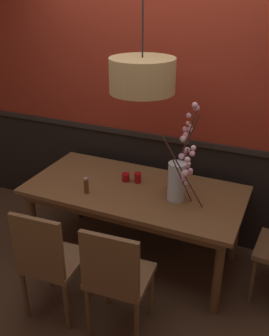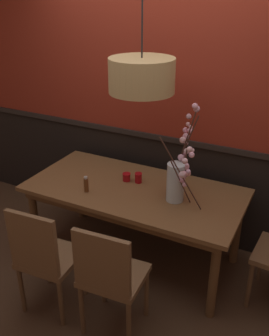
{
  "view_description": "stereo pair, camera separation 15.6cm",
  "coord_description": "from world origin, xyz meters",
  "px_view_note": "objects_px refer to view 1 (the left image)",
  "views": [
    {
      "loc": [
        1.19,
        -2.67,
        2.34
      ],
      "look_at": [
        0.0,
        0.0,
        0.93
      ],
      "focal_mm": 41.02,
      "sensor_mm": 36.0,
      "label": 1
    },
    {
      "loc": [
        1.33,
        -2.6,
        2.34
      ],
      "look_at": [
        0.0,
        0.0,
        0.93
      ],
      "focal_mm": 41.02,
      "sensor_mm": 36.0,
      "label": 2
    }
  ],
  "objects_px": {
    "chair_far_side_right": "(193,176)",
    "candle_holder_nearer_center": "(126,177)",
    "chair_far_side_left": "(144,164)",
    "candle_holder_nearer_edge": "(138,178)",
    "chair_near_side_left": "(48,259)",
    "condiment_bottle": "(86,186)",
    "vase_with_blossoms": "(179,175)",
    "chair_near_side_right": "(116,276)",
    "pendant_lamp": "(142,75)",
    "dining_table": "(134,196)"
  },
  "relations": [
    {
      "from": "candle_holder_nearer_edge",
      "to": "vase_with_blossoms",
      "type": "bearing_deg",
      "value": -17.13
    },
    {
      "from": "chair_near_side_left",
      "to": "vase_with_blossoms",
      "type": "xyz_separation_m",
      "value": [
        0.7,
        0.86,
        0.43
      ]
    },
    {
      "from": "vase_with_blossoms",
      "to": "pendant_lamp",
      "type": "distance_m",
      "value": 0.84
    },
    {
      "from": "chair_near_side_right",
      "to": "candle_holder_nearer_center",
      "type": "height_order",
      "value": "chair_near_side_right"
    },
    {
      "from": "dining_table",
      "to": "chair_near_side_left",
      "type": "xyz_separation_m",
      "value": [
        -0.3,
        -0.88,
        -0.14
      ]
    },
    {
      "from": "candle_holder_nearer_center",
      "to": "vase_with_blossoms",
      "type": "bearing_deg",
      "value": -11.86
    },
    {
      "from": "vase_with_blossoms",
      "to": "candle_holder_nearer_center",
      "type": "bearing_deg",
      "value": 168.14
    },
    {
      "from": "dining_table",
      "to": "chair_near_side_left",
      "type": "distance_m",
      "value": 0.94
    },
    {
      "from": "chair_far_side_left",
      "to": "pendant_lamp",
      "type": "height_order",
      "value": "pendant_lamp"
    },
    {
      "from": "chair_near_side_right",
      "to": "candle_holder_nearer_edge",
      "type": "bearing_deg",
      "value": 105.01
    },
    {
      "from": "chair_near_side_right",
      "to": "condiment_bottle",
      "type": "distance_m",
      "value": 0.88
    },
    {
      "from": "chair_near_side_left",
      "to": "chair_far_side_right",
      "type": "distance_m",
      "value": 1.84
    },
    {
      "from": "dining_table",
      "to": "candle_holder_nearer_center",
      "type": "height_order",
      "value": "candle_holder_nearer_center"
    },
    {
      "from": "chair_near_side_right",
      "to": "pendant_lamp",
      "type": "relative_size",
      "value": 0.82
    },
    {
      "from": "chair_near_side_right",
      "to": "vase_with_blossoms",
      "type": "distance_m",
      "value": 0.94
    },
    {
      "from": "chair_near_side_right",
      "to": "pendant_lamp",
      "type": "bearing_deg",
      "value": 100.9
    },
    {
      "from": "dining_table",
      "to": "chair_far_side_right",
      "type": "height_order",
      "value": "chair_far_side_right"
    },
    {
      "from": "dining_table",
      "to": "candle_holder_nearer_center",
      "type": "xyz_separation_m",
      "value": [
        -0.13,
        0.09,
        0.12
      ]
    },
    {
      "from": "chair_far_side_left",
      "to": "chair_far_side_right",
      "type": "bearing_deg",
      "value": -3.43
    },
    {
      "from": "dining_table",
      "to": "chair_near_side_right",
      "type": "height_order",
      "value": "chair_near_side_right"
    },
    {
      "from": "chair_far_side_right",
      "to": "condiment_bottle",
      "type": "height_order",
      "value": "chair_far_side_right"
    },
    {
      "from": "chair_far_side_right",
      "to": "pendant_lamp",
      "type": "bearing_deg",
      "value": -102.53
    },
    {
      "from": "chair_near_side_left",
      "to": "condiment_bottle",
      "type": "xyz_separation_m",
      "value": [
        -0.04,
        0.64,
        0.28
      ]
    },
    {
      "from": "chair_far_side_left",
      "to": "candle_holder_nearer_edge",
      "type": "distance_m",
      "value": 0.87
    },
    {
      "from": "chair_near_side_left",
      "to": "candle_holder_nearer_edge",
      "type": "distance_m",
      "value": 1.06
    },
    {
      "from": "chair_near_side_right",
      "to": "vase_with_blossoms",
      "type": "relative_size",
      "value": 1.2
    },
    {
      "from": "condiment_bottle",
      "to": "pendant_lamp",
      "type": "bearing_deg",
      "value": 24.21
    },
    {
      "from": "chair_near_side_right",
      "to": "condiment_bottle",
      "type": "xyz_separation_m",
      "value": [
        -0.58,
        0.6,
        0.28
      ]
    },
    {
      "from": "candle_holder_nearer_center",
      "to": "candle_holder_nearer_edge",
      "type": "relative_size",
      "value": 0.81
    },
    {
      "from": "chair_near_side_right",
      "to": "candle_holder_nearer_edge",
      "type": "relative_size",
      "value": 10.11
    },
    {
      "from": "chair_far_side_right",
      "to": "candle_holder_nearer_edge",
      "type": "height_order",
      "value": "chair_far_side_right"
    },
    {
      "from": "vase_with_blossoms",
      "to": "candle_holder_nearer_edge",
      "type": "distance_m",
      "value": 0.47
    },
    {
      "from": "chair_near_side_left",
      "to": "vase_with_blossoms",
      "type": "bearing_deg",
      "value": 50.85
    },
    {
      "from": "chair_far_side_left",
      "to": "candle_holder_nearer_edge",
      "type": "bearing_deg",
      "value": -71.18
    },
    {
      "from": "pendant_lamp",
      "to": "candle_holder_nearer_center",
      "type": "bearing_deg",
      "value": 146.24
    },
    {
      "from": "dining_table",
      "to": "candle_holder_nearer_edge",
      "type": "height_order",
      "value": "candle_holder_nearer_edge"
    },
    {
      "from": "candle_holder_nearer_center",
      "to": "condiment_bottle",
      "type": "height_order",
      "value": "condiment_bottle"
    },
    {
      "from": "dining_table",
      "to": "chair_far_side_right",
      "type": "bearing_deg",
      "value": 71.66
    },
    {
      "from": "chair_far_side_left",
      "to": "candle_holder_nearer_center",
      "type": "distance_m",
      "value": 0.86
    },
    {
      "from": "chair_far_side_right",
      "to": "candle_holder_nearer_center",
      "type": "relative_size",
      "value": 12.47
    },
    {
      "from": "candle_holder_nearer_center",
      "to": "condiment_bottle",
      "type": "distance_m",
      "value": 0.39
    },
    {
      "from": "vase_with_blossoms",
      "to": "chair_near_side_right",
      "type": "bearing_deg",
      "value": -101.06
    },
    {
      "from": "dining_table",
      "to": "condiment_bottle",
      "type": "xyz_separation_m",
      "value": [
        -0.34,
        -0.24,
        0.15
      ]
    },
    {
      "from": "chair_far_side_left",
      "to": "condiment_bottle",
      "type": "distance_m",
      "value": 1.17
    },
    {
      "from": "condiment_bottle",
      "to": "chair_far_side_right",
      "type": "bearing_deg",
      "value": 60.4
    },
    {
      "from": "chair_far_side_right",
      "to": "vase_with_blossoms",
      "type": "distance_m",
      "value": 0.99
    },
    {
      "from": "dining_table",
      "to": "chair_near_side_left",
      "type": "height_order",
      "value": "chair_near_side_left"
    },
    {
      "from": "chair_near_side_left",
      "to": "candle_holder_nearer_center",
      "type": "xyz_separation_m",
      "value": [
        0.17,
        0.97,
        0.26
      ]
    },
    {
      "from": "dining_table",
      "to": "candle_holder_nearer_edge",
      "type": "relative_size",
      "value": 20.42
    },
    {
      "from": "candle_holder_nearer_center",
      "to": "chair_far_side_left",
      "type": "bearing_deg",
      "value": 101.15
    }
  ]
}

